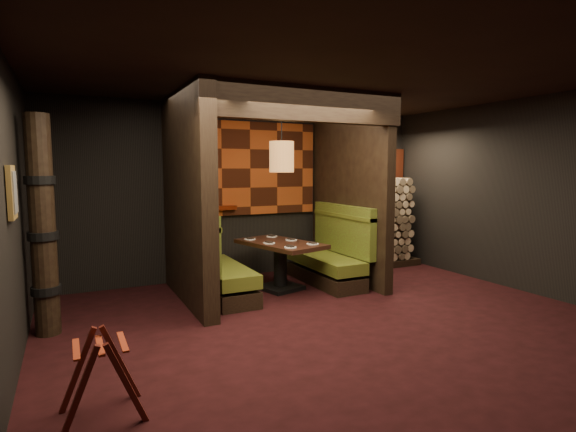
% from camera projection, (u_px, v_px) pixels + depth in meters
% --- Properties ---
extents(floor, '(6.50, 5.50, 0.02)m').
position_uv_depth(floor, '(336.00, 324.00, 5.32)').
color(floor, black).
rests_on(floor, ground).
extents(ceiling, '(6.50, 5.50, 0.02)m').
position_uv_depth(ceiling, '(339.00, 75.00, 5.02)').
color(ceiling, black).
rests_on(ceiling, ground).
extents(wall_back, '(6.50, 0.02, 2.85)m').
position_uv_depth(wall_back, '(250.00, 192.00, 7.63)').
color(wall_back, black).
rests_on(wall_back, ground).
extents(wall_left, '(0.02, 5.50, 2.85)m').
position_uv_depth(wall_left, '(6.00, 216.00, 3.74)').
color(wall_left, black).
rests_on(wall_left, ground).
extents(wall_right, '(0.02, 5.50, 2.85)m').
position_uv_depth(wall_right, '(526.00, 195.00, 6.60)').
color(wall_right, black).
rests_on(wall_right, ground).
extents(partition_left, '(0.20, 2.20, 2.85)m').
position_uv_depth(partition_left, '(187.00, 198.00, 6.05)').
color(partition_left, black).
rests_on(partition_left, floor).
extents(partition_right, '(0.15, 2.10, 2.85)m').
position_uv_depth(partition_right, '(349.00, 193.00, 7.26)').
color(partition_right, black).
rests_on(partition_right, floor).
extents(header_beam, '(2.85, 0.18, 0.44)m').
position_uv_depth(header_beam, '(307.00, 104.00, 5.65)').
color(header_beam, black).
rests_on(header_beam, partition_left).
extents(tapa_back_panel, '(2.40, 0.06, 1.55)m').
position_uv_depth(tapa_back_panel, '(250.00, 168.00, 7.53)').
color(tapa_back_panel, '#A84417').
rests_on(tapa_back_panel, wall_back).
extents(tapa_side_panel, '(0.04, 1.85, 1.45)m').
position_uv_depth(tapa_side_panel, '(192.00, 166.00, 6.21)').
color(tapa_side_panel, '#A84417').
rests_on(tapa_side_panel, partition_left).
extents(lacquer_shelf, '(0.60, 0.12, 0.07)m').
position_uv_depth(lacquer_shelf, '(218.00, 208.00, 7.30)').
color(lacquer_shelf, '#5B1807').
rests_on(lacquer_shelf, wall_back).
extents(booth_bench_left, '(0.68, 1.60, 1.14)m').
position_uv_depth(booth_bench_left, '(216.00, 270.00, 6.33)').
color(booth_bench_left, black).
rests_on(booth_bench_left, floor).
extents(booth_bench_right, '(0.68, 1.60, 1.14)m').
position_uv_depth(booth_bench_right, '(331.00, 258.00, 7.16)').
color(booth_bench_right, black).
rests_on(booth_bench_right, floor).
extents(dining_table, '(1.08, 1.52, 0.73)m').
position_uv_depth(dining_table, '(280.00, 257.00, 6.74)').
color(dining_table, black).
rests_on(dining_table, floor).
extents(place_settings, '(0.84, 1.20, 0.03)m').
position_uv_depth(place_settings, '(280.00, 241.00, 6.72)').
color(place_settings, white).
rests_on(place_settings, dining_table).
extents(pendant_lamp, '(0.36, 0.36, 1.09)m').
position_uv_depth(pendant_lamp, '(282.00, 157.00, 6.54)').
color(pendant_lamp, '#97602D').
rests_on(pendant_lamp, ceiling).
extents(framed_picture, '(0.05, 0.36, 0.46)m').
position_uv_depth(framed_picture, '(12.00, 192.00, 3.82)').
color(framed_picture, olive).
rests_on(framed_picture, wall_left).
extents(luggage_rack, '(0.62, 0.43, 0.67)m').
position_uv_depth(luggage_rack, '(101.00, 373.00, 3.28)').
color(luggage_rack, '#47130C').
rests_on(luggage_rack, floor).
extents(totem_column, '(0.31, 0.31, 2.40)m').
position_uv_depth(totem_column, '(43.00, 228.00, 4.84)').
color(totem_column, black).
rests_on(totem_column, floor).
extents(firewood_stack, '(1.73, 0.70, 1.64)m').
position_uv_depth(firewood_stack, '(373.00, 223.00, 8.33)').
color(firewood_stack, black).
rests_on(firewood_stack, floor).
extents(mosaic_header, '(1.83, 0.10, 0.56)m').
position_uv_depth(mosaic_header, '(364.00, 163.00, 8.51)').
color(mosaic_header, maroon).
rests_on(mosaic_header, wall_back).
extents(bay_front_post, '(0.08, 0.08, 2.85)m').
position_uv_depth(bay_front_post, '(345.00, 192.00, 7.53)').
color(bay_front_post, black).
rests_on(bay_front_post, floor).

